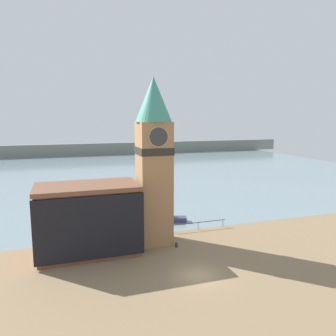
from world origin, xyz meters
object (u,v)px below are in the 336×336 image
(pier_building, at_px, (88,219))
(mooring_bollard_near, at_px, (176,244))
(boat_near, at_px, (169,218))
(clock_tower, at_px, (154,157))

(pier_building, height_order, mooring_bollard_near, pier_building)
(boat_near, distance_m, mooring_bollard_near, 9.92)
(boat_near, height_order, mooring_bollard_near, boat_near)
(pier_building, xyz_separation_m, boat_near, (12.68, 7.88, -3.54))
(boat_near, bearing_deg, mooring_bollard_near, -87.07)
(pier_building, distance_m, mooring_bollard_near, 11.16)
(boat_near, xyz_separation_m, mooring_bollard_near, (-2.33, -9.64, -0.24))
(clock_tower, height_order, mooring_bollard_near, clock_tower)
(clock_tower, height_order, pier_building, clock_tower)
(mooring_bollard_near, bearing_deg, pier_building, 170.35)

